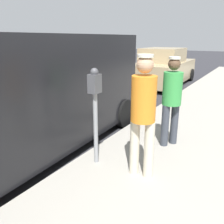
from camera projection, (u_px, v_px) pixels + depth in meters
ground_plane at (16, 162)px, 4.20m from camera, size 80.00×80.00×0.00m
parking_meter_near at (95, 101)px, 3.60m from camera, size 0.14×0.18×1.52m
pedestrian_in_green at (172, 97)px, 4.29m from camera, size 0.34×0.34×1.63m
pedestrian_in_orange at (143, 110)px, 3.26m from camera, size 0.36×0.34×1.74m
parked_van at (25, 92)px, 4.31m from camera, size 2.27×5.26×2.15m
parked_sedan_ahead at (163, 68)px, 10.89m from camera, size 2.00×4.43×1.65m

